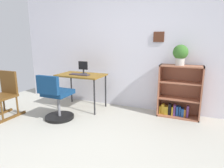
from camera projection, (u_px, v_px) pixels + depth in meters
The scene contains 9 objects.
ground_plane at pixel (73, 161), 2.29m from camera, with size 6.24×6.24×0.00m, color #A6A498.
wall_back at pixel (130, 46), 3.94m from camera, with size 5.20×0.12×2.55m.
desk at pixel (81, 77), 3.96m from camera, with size 0.95×0.59×0.72m.
monitor at pixel (83, 68), 3.96m from camera, with size 0.20×0.15×0.26m.
keyboard at pixel (80, 75), 3.87m from camera, with size 0.42×0.13×0.02m, color #352D35.
office_chair at pixel (56, 100), 3.41m from camera, with size 0.52×0.54×0.83m.
rocking_chair at pixel (5, 94), 3.56m from camera, with size 0.42×0.64×0.85m.
bookshelf_low at pixel (179, 94), 3.57m from camera, with size 0.75×0.30×0.97m.
potted_plant_on_shelf at pixel (180, 54), 3.36m from camera, with size 0.26×0.26×0.36m.
Camera 1 is at (1.22, -1.69, 1.40)m, focal length 30.88 mm.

